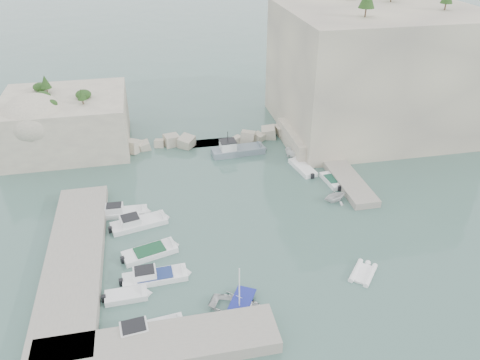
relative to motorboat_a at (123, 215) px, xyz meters
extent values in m
plane|color=#44665D|center=(12.81, -6.34, 0.00)|extent=(400.00, 400.00, 0.00)
cube|color=beige|center=(35.81, 16.66, 8.50)|extent=(26.00, 22.00, 17.00)
cube|color=beige|center=(25.81, 11.66, 1.25)|extent=(8.00, 10.00, 2.50)
cube|color=beige|center=(-7.19, 18.66, 3.50)|extent=(16.00, 14.00, 7.00)
cube|color=#9E9689|center=(-4.19, -7.34, 0.55)|extent=(5.00, 24.00, 1.10)
cube|color=#9E9689|center=(2.81, -18.84, 0.55)|extent=(18.00, 4.00, 1.10)
cube|color=#9E9689|center=(26.31, 3.66, 0.40)|extent=(3.00, 16.00, 0.80)
cube|color=beige|center=(11.81, 15.66, 0.70)|extent=(28.00, 3.00, 1.40)
imported|color=white|center=(9.52, -16.06, 0.00)|extent=(6.04, 5.50, 1.03)
imported|color=silver|center=(23.36, -2.00, 0.00)|extent=(3.52, 3.24, 1.55)
imported|color=white|center=(22.94, 8.69, 0.00)|extent=(4.68, 2.90, 1.69)
cylinder|color=white|center=(9.52, -16.06, 2.61)|extent=(0.10, 0.10, 4.20)
cone|color=#1E4219|center=(-9.19, 20.66, 8.62)|extent=(1.40, 1.40, 1.75)
cone|color=#1E4219|center=(-4.19, 15.66, 8.30)|extent=(1.12, 1.12, 1.40)
camera|label=1|loc=(4.01, -43.13, 28.63)|focal=35.00mm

